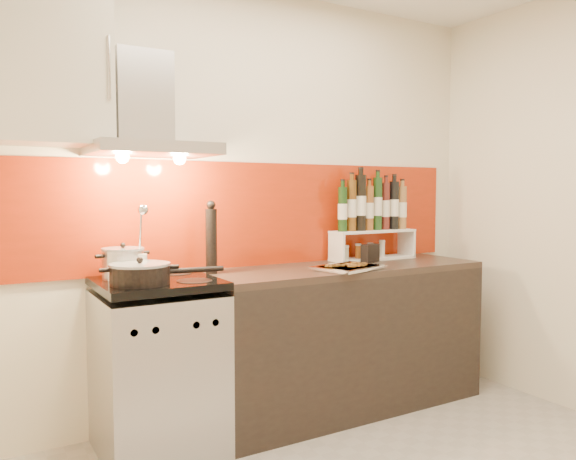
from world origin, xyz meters
TOP-DOWN VIEW (x-y plane):
  - back_wall at (0.00, 1.40)m, footprint 3.40×0.02m
  - backsplash at (0.05, 1.39)m, footprint 3.00×0.02m
  - range_stove at (-0.70, 1.10)m, footprint 0.60×0.60m
  - counter at (0.50, 1.10)m, footprint 1.80×0.60m
  - range_hood at (-0.70, 1.24)m, footprint 0.62×0.50m
  - upper_cabinet at (-1.25, 1.22)m, footprint 0.70×0.35m
  - stock_pot at (-0.84, 1.22)m, footprint 0.22×0.22m
  - saute_pan at (-0.81, 0.99)m, footprint 0.57×0.29m
  - utensil_jar at (-0.77, 1.16)m, footprint 0.08×0.13m
  - pepper_mill at (-0.35, 1.21)m, footprint 0.06×0.06m
  - step_shelf at (0.84, 1.26)m, footprint 0.62×0.17m
  - caddy_box at (0.75, 1.16)m, footprint 0.15×0.09m
  - baking_tray at (0.41, 0.94)m, footprint 0.46×0.40m

SIDE VIEW (x-z plane):
  - range_stove at x=-0.70m, z-range -0.01..0.90m
  - counter at x=0.50m, z-range 0.00..0.90m
  - baking_tray at x=0.41m, z-range 0.90..0.93m
  - caddy_box at x=0.75m, z-range 0.90..1.02m
  - saute_pan at x=-0.81m, z-range 0.89..1.03m
  - stock_pot at x=-0.84m, z-range 0.90..1.08m
  - utensil_jar at x=-0.77m, z-range 0.82..1.22m
  - pepper_mill at x=-0.35m, z-range 0.89..1.31m
  - step_shelf at x=0.84m, z-range 0.90..1.47m
  - backsplash at x=0.05m, z-range 0.90..1.54m
  - back_wall at x=0.00m, z-range 0.00..2.60m
  - range_hood at x=-0.70m, z-range 1.44..2.05m
  - upper_cabinet at x=-1.25m, z-range 1.59..2.31m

